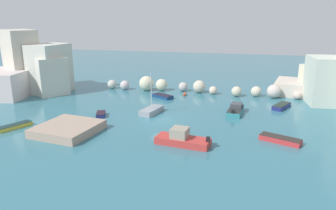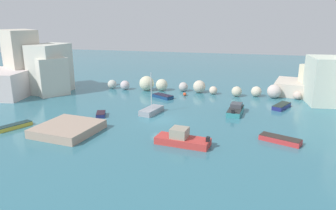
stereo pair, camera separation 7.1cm
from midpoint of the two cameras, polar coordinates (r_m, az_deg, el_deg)
cove_water at (r=43.48m, az=-1.30°, el=-2.65°), size 160.00×160.00×0.00m
cliff_headland_left at (r=64.24m, az=-24.05°, el=5.10°), size 18.99×20.23×11.10m
rock_breakwater at (r=58.48m, az=3.82°, el=3.21°), size 34.82×3.40×2.71m
stone_dock at (r=40.52m, az=-17.31°, el=-4.02°), size 7.43×7.71×1.02m
channel_buoy at (r=56.31m, az=2.93°, el=1.92°), size 0.60×0.60×0.60m
moored_boat_0 at (r=35.31m, az=2.46°, el=-6.02°), size 6.16×2.96×1.85m
moored_boat_1 at (r=47.34m, az=11.81°, el=-0.81°), size 2.37×5.14×1.32m
moored_boat_2 at (r=46.31m, az=-2.98°, el=-0.98°), size 2.76×4.55×5.92m
moored_boat_3 at (r=54.85m, az=-0.97°, el=1.55°), size 3.95×3.20×0.58m
moored_boat_4 at (r=46.00m, az=-11.83°, el=-1.60°), size 1.92×2.57×0.55m
moored_boat_5 at (r=39.48m, az=-16.04°, el=-4.75°), size 3.43×3.31×0.58m
moored_boat_6 at (r=38.07m, az=19.16°, el=-5.78°), size 4.64×3.04×0.63m
moored_boat_7 at (r=51.69m, az=19.37°, el=-0.19°), size 3.06×4.23×0.66m
moored_boat_8 at (r=44.59m, az=-25.55°, el=-3.41°), size 2.87×4.30×0.53m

